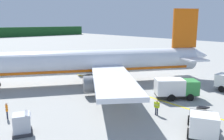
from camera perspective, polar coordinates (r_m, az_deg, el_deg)
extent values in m
cylinder|color=silver|center=(36.62, -5.93, 1.98)|extent=(33.40, 20.62, 3.80)
cone|color=silver|center=(43.33, 20.81, 3.33)|extent=(4.36, 4.37, 3.23)
cube|color=silver|center=(28.24, 0.27, -2.29)|extent=(13.06, 15.89, 0.50)
cylinder|color=slate|center=(30.84, -4.12, -3.41)|extent=(3.86, 3.47, 2.20)
cube|color=silver|center=(45.93, -4.73, 3.16)|extent=(10.60, 16.61, 0.50)
cylinder|color=slate|center=(43.24, -6.58, 0.96)|extent=(3.86, 3.47, 2.20)
cube|color=#D8590C|center=(41.33, 17.64, 9.79)|extent=(4.03, 2.43, 6.50)
cube|color=silver|center=(41.72, 17.23, 3.27)|extent=(7.80, 10.66, 0.24)
cube|color=#D8590C|center=(36.81, -5.89, 0.37)|extent=(30.15, 18.73, 0.36)
cylinder|color=black|center=(34.94, -2.89, -3.41)|extent=(1.13, 0.84, 1.10)
cylinder|color=gray|center=(34.74, -2.90, -2.14)|extent=(0.20, 0.20, 0.50)
cylinder|color=black|center=(39.93, -4.12, -1.49)|extent=(1.13, 0.84, 1.10)
cylinder|color=gray|center=(39.75, -4.14, -0.37)|extent=(0.20, 0.20, 0.50)
cube|color=white|center=(36.86, 25.94, -2.28)|extent=(2.23, 1.84, 1.80)
cube|color=#192333|center=(37.12, 24.80, -1.52)|extent=(1.85, 0.11, 0.94)
cylinder|color=black|center=(36.02, 25.50, -4.28)|extent=(0.30, 0.91, 0.90)
cube|color=white|center=(20.64, 21.77, -12.54)|extent=(2.66, 2.80, 1.80)
cube|color=#192333|center=(19.72, 21.96, -12.58)|extent=(0.99, 1.64, 0.94)
cube|color=#4C4C51|center=(23.80, 21.31, -11.25)|extent=(4.92, 4.11, 0.24)
cube|color=#2D2D33|center=(23.82, 21.45, -8.71)|extent=(4.39, 3.05, 1.93)
cube|color=#262628|center=(23.05, 21.35, -12.57)|extent=(6.15, 4.44, 0.16)
cylinder|color=black|center=(21.45, 24.55, -14.93)|extent=(0.92, 0.69, 0.90)
cylinder|color=black|center=(21.30, 18.47, -14.62)|extent=(0.92, 0.69, 0.90)
cylinder|color=black|center=(23.99, 23.94, -11.98)|extent=(0.92, 0.69, 0.90)
cylinder|color=black|center=(23.86, 18.57, -11.69)|extent=(0.92, 0.69, 0.90)
cube|color=#338C3F|center=(31.41, 18.70, -3.99)|extent=(2.77, 2.84, 1.80)
cube|color=#192333|center=(31.64, 20.18, -3.31)|extent=(1.20, 1.51, 0.94)
cube|color=white|center=(30.51, 14.04, -4.00)|extent=(4.15, 3.91, 1.98)
cube|color=#262628|center=(31.08, 15.53, -5.85)|extent=(5.16, 4.50, 0.16)
cylinder|color=black|center=(32.58, 17.38, -5.27)|extent=(0.88, 0.77, 0.90)
cylinder|color=black|center=(30.62, 18.80, -6.45)|extent=(0.88, 0.77, 0.90)
cylinder|color=black|center=(31.83, 13.36, -5.44)|extent=(0.88, 0.77, 0.90)
cylinder|color=black|center=(29.83, 14.54, -6.68)|extent=(0.88, 0.77, 0.90)
cube|color=#333338|center=(22.50, -21.26, -14.20)|extent=(2.11, 2.11, 0.30)
cube|color=#B2B7C1|center=(22.12, -21.44, -12.01)|extent=(1.85, 1.85, 1.57)
cube|color=#B2B7C1|center=(21.86, -20.24, -10.40)|extent=(1.08, 1.56, 0.54)
cylinder|color=#191E33|center=(26.31, -24.53, -10.00)|extent=(0.14, 0.14, 0.84)
cylinder|color=#191E33|center=(26.14, -24.49, -10.14)|extent=(0.14, 0.14, 0.84)
cube|color=orange|center=(25.97, -24.65, -8.57)|extent=(0.31, 0.48, 0.63)
cube|color=silver|center=(25.96, -24.66, -8.50)|extent=(0.32, 0.49, 0.06)
sphere|color=tan|center=(25.84, -24.73, -7.68)|extent=(0.23, 0.23, 0.23)
cylinder|color=orange|center=(26.22, -24.70, -8.31)|extent=(0.09, 0.09, 0.60)
cylinder|color=orange|center=(25.71, -24.61, -8.70)|extent=(0.09, 0.09, 0.60)
cylinder|color=#191E33|center=(25.29, 10.77, -9.99)|extent=(0.14, 0.14, 0.82)
cylinder|color=#191E33|center=(25.24, 11.17, -10.06)|extent=(0.14, 0.14, 0.82)
cube|color=#CCE519|center=(25.01, 11.03, -8.49)|extent=(0.35, 0.49, 0.62)
cube|color=silver|center=(25.00, 11.04, -8.42)|extent=(0.37, 0.50, 0.06)
sphere|color=tan|center=(24.86, 11.07, -7.58)|extent=(0.22, 0.22, 0.22)
cylinder|color=#CCE519|center=(25.07, 10.45, -8.33)|extent=(0.09, 0.09, 0.59)
cylinder|color=#CCE519|center=(24.92, 11.63, -8.51)|extent=(0.09, 0.09, 0.59)
cube|color=yellow|center=(34.89, 1.77, -4.36)|extent=(0.30, 60.00, 0.01)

